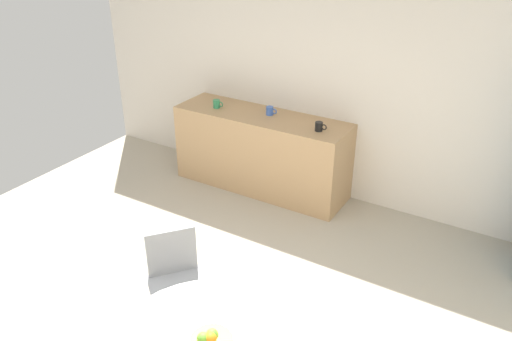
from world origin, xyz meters
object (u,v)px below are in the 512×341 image
mug_white (270,111)px  mug_red (319,127)px  mug_green (217,104)px  chair_gray (175,271)px

mug_white → mug_red: 0.67m
mug_white → mug_green: size_ratio=1.00×
chair_gray → mug_red: bearing=86.2°
mug_green → chair_gray: bearing=-62.6°
mug_red → mug_white: bearing=168.4°
chair_gray → mug_red: (0.14, 2.19, 0.43)m
mug_red → chair_gray: bearing=-93.8°
mug_green → mug_red: size_ratio=1.00×
mug_white → chair_gray: bearing=-77.6°
chair_gray → mug_red: size_ratio=6.43×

